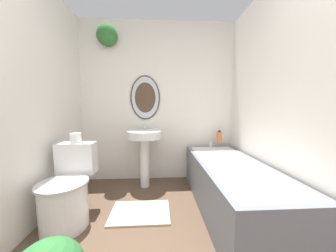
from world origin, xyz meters
TOP-DOWN VIEW (x-y plane):
  - wall_back at (-0.05, 2.37)m, footprint 2.42×0.29m
  - wall_left at (-1.18, 1.17)m, footprint 0.06×2.46m
  - wall_right at (1.18, 1.17)m, footprint 0.06×2.46m
  - toilet at (-0.87, 1.32)m, footprint 0.43×0.58m
  - pedestal_sink at (-0.20, 2.07)m, footprint 0.48×0.48m
  - bathtub at (0.78, 1.46)m, footprint 0.69×1.67m
  - shampoo_bottle at (0.92, 2.22)m, footprint 0.08×0.08m
  - bath_mat at (-0.20, 1.43)m, footprint 0.61×0.42m
  - toilet_paper_roll at (-0.87, 1.54)m, footprint 0.11×0.11m

SIDE VIEW (x-z plane):
  - bath_mat at x=-0.20m, z-range 0.00..0.02m
  - bathtub at x=0.78m, z-range -0.03..0.57m
  - toilet at x=-0.87m, z-range -0.07..0.67m
  - pedestal_sink at x=-0.20m, z-range 0.16..1.06m
  - shampoo_bottle at x=0.92m, z-range 0.59..0.77m
  - toilet_paper_roll at x=-0.87m, z-range 0.75..0.85m
  - wall_left at x=-1.18m, z-range 0.00..2.40m
  - wall_right at x=1.18m, z-range 0.00..2.40m
  - wall_back at x=-0.05m, z-range 0.06..2.46m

